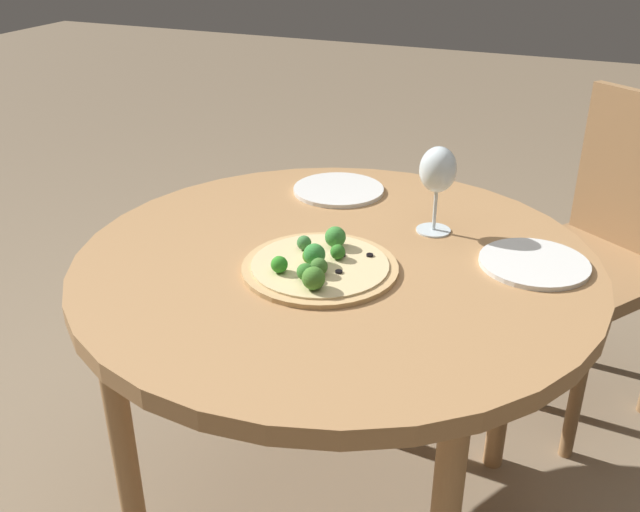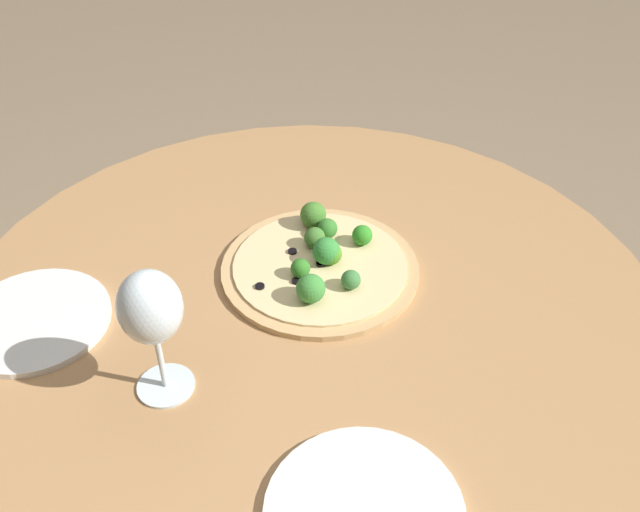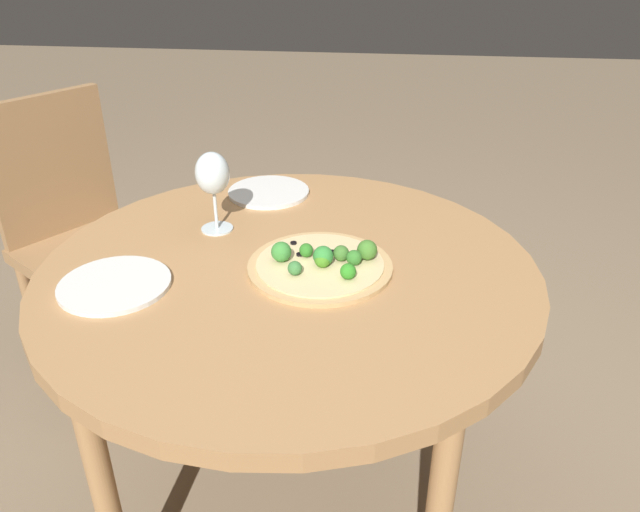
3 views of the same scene
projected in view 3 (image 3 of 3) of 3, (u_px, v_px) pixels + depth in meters
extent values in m
plane|color=#847056|center=(295.00, 495.00, 1.66)|extent=(12.00, 12.00, 0.00)
cylinder|color=#A87A4C|center=(289.00, 273.00, 1.33)|extent=(1.05, 1.05, 0.04)
cylinder|color=#A87A4C|center=(425.00, 329.00, 1.75)|extent=(0.05, 0.05, 0.67)
cylinder|color=#A87A4C|center=(106.00, 498.00, 1.24)|extent=(0.05, 0.05, 0.67)
cylinder|color=#A87A4C|center=(199.00, 314.00, 1.81)|extent=(0.05, 0.05, 0.67)
cube|color=#997047|center=(98.00, 253.00, 1.91)|extent=(0.56, 0.56, 0.04)
cube|color=#997047|center=(51.00, 166.00, 1.90)|extent=(0.33, 0.24, 0.43)
cylinder|color=#997047|center=(92.00, 363.00, 1.81)|extent=(0.04, 0.04, 0.42)
cylinder|color=#997047|center=(185.00, 313.00, 2.04)|extent=(0.04, 0.04, 0.42)
cylinder|color=#997047|center=(34.00, 319.00, 2.01)|extent=(0.04, 0.04, 0.42)
cylinder|color=#997047|center=(125.00, 278.00, 2.23)|extent=(0.04, 0.04, 0.42)
cylinder|color=tan|center=(320.00, 266.00, 1.30)|extent=(0.30, 0.30, 0.01)
cylinder|color=beige|center=(320.00, 264.00, 1.30)|extent=(0.27, 0.27, 0.00)
sphere|color=#3B773A|center=(295.00, 268.00, 1.25)|extent=(0.03, 0.03, 0.03)
sphere|color=#33742A|center=(354.00, 258.00, 1.28)|extent=(0.03, 0.03, 0.03)
sphere|color=#2E8623|center=(348.00, 271.00, 1.23)|extent=(0.03, 0.03, 0.03)
sphere|color=#338636|center=(323.00, 256.00, 1.28)|extent=(0.04, 0.04, 0.04)
sphere|color=#448522|center=(322.00, 259.00, 1.28)|extent=(0.03, 0.03, 0.03)
sphere|color=#2F7524|center=(306.00, 250.00, 1.31)|extent=(0.03, 0.03, 0.03)
sphere|color=#40772A|center=(367.00, 250.00, 1.30)|extent=(0.04, 0.04, 0.04)
sphere|color=#3D6F2B|center=(341.00, 253.00, 1.30)|extent=(0.03, 0.03, 0.03)
sphere|color=#3A8536|center=(281.00, 252.00, 1.30)|extent=(0.04, 0.04, 0.04)
cylinder|color=black|center=(296.00, 243.00, 1.37)|extent=(0.01, 0.01, 0.00)
cylinder|color=black|center=(319.00, 262.00, 1.30)|extent=(0.01, 0.01, 0.00)
cylinder|color=black|center=(300.00, 254.00, 1.33)|extent=(0.01, 0.01, 0.00)
cylinder|color=black|center=(320.00, 262.00, 1.29)|extent=(0.01, 0.01, 0.00)
cylinder|color=black|center=(332.00, 252.00, 1.34)|extent=(0.01, 0.01, 0.00)
cylinder|color=silver|center=(217.00, 229.00, 1.47)|extent=(0.07, 0.07, 0.00)
cylinder|color=silver|center=(216.00, 211.00, 1.44)|extent=(0.01, 0.01, 0.09)
ellipsoid|color=silver|center=(212.00, 173.00, 1.40)|extent=(0.08, 0.08, 0.10)
cylinder|color=silver|center=(269.00, 192.00, 1.65)|extent=(0.21, 0.21, 0.01)
cylinder|color=silver|center=(115.00, 285.00, 1.24)|extent=(0.22, 0.22, 0.01)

